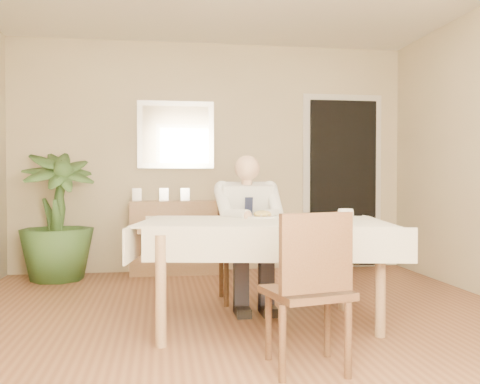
{
  "coord_description": "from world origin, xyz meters",
  "views": [
    {
      "loc": [
        -0.6,
        -3.62,
        1.05
      ],
      "look_at": [
        0.0,
        0.35,
        0.95
      ],
      "focal_mm": 40.0,
      "sensor_mm": 36.0,
      "label": 1
    }
  ],
  "objects": [
    {
      "name": "sideboard",
      "position": [
        -0.42,
        2.32,
        0.4
      ],
      "size": [
        1.01,
        0.35,
        0.81
      ],
      "primitive_type": "cube",
      "rotation": [
        0.0,
        0.0,
        -0.0
      ],
      "color": "#967654",
      "rests_on": "ground"
    },
    {
      "name": "mirror",
      "position": [
        -0.42,
        2.47,
        1.55
      ],
      "size": [
        0.86,
        0.04,
        0.76
      ],
      "color": "silver",
      "rests_on": "room"
    },
    {
      "name": "photo_frame_right",
      "position": [
        -0.32,
        2.39,
        0.88
      ],
      "size": [
        0.1,
        0.02,
        0.14
      ],
      "primitive_type": "cube",
      "color": "silver",
      "rests_on": "sideboard"
    },
    {
      "name": "chair_near",
      "position": [
        0.2,
        -0.86,
        0.49
      ],
      "size": [
        0.49,
        0.5,
        0.87
      ],
      "rotation": [
        0.0,
        0.0,
        0.23
      ],
      "color": "#442E1C",
      "rests_on": "ground"
    },
    {
      "name": "dining_table",
      "position": [
        0.13,
        0.09,
        0.67
      ],
      "size": [
        1.89,
        1.31,
        0.75
      ],
      "rotation": [
        0.0,
        0.0,
        -0.18
      ],
      "color": "#967654",
      "rests_on": "ground"
    },
    {
      "name": "seated_man",
      "position": [
        0.13,
        0.68,
        0.69
      ],
      "size": [
        0.48,
        0.72,
        1.24
      ],
      "color": "white",
      "rests_on": "ground"
    },
    {
      "name": "doorway",
      "position": [
        1.55,
        2.46,
        1.0
      ],
      "size": [
        0.96,
        0.07,
        2.1
      ],
      "color": "silver",
      "rests_on": "ground"
    },
    {
      "name": "window",
      "position": [
        0.0,
        -2.47,
        1.45
      ],
      "size": [
        1.34,
        0.04,
        1.44
      ],
      "color": "silver",
      "rests_on": "room"
    },
    {
      "name": "potted_palm",
      "position": [
        -1.65,
        2.12,
        0.67
      ],
      "size": [
        0.98,
        0.98,
        1.33
      ],
      "primitive_type": "imported",
      "rotation": [
        0.0,
        0.0,
        0.4
      ],
      "color": "#305122",
      "rests_on": "ground"
    },
    {
      "name": "plate",
      "position": [
        0.17,
        0.33,
        0.76
      ],
      "size": [
        0.26,
        0.26,
        0.02
      ],
      "primitive_type": "cylinder",
      "color": "white",
      "rests_on": "dining_table"
    },
    {
      "name": "knife",
      "position": [
        0.21,
        0.27,
        0.78
      ],
      "size": [
        0.01,
        0.13,
        0.01
      ],
      "primitive_type": "cylinder",
      "rotation": [
        1.57,
        0.0,
        0.0
      ],
      "color": "silver",
      "rests_on": "dining_table"
    },
    {
      "name": "coffee_mug",
      "position": [
        0.68,
        -0.06,
        0.8
      ],
      "size": [
        0.11,
        0.11,
        0.09
      ],
      "primitive_type": "imported",
      "rotation": [
        0.0,
        0.0,
        0.02
      ],
      "color": "white",
      "rests_on": "dining_table"
    },
    {
      "name": "photo_frame_center",
      "position": [
        -0.55,
        2.37,
        0.88
      ],
      "size": [
        0.1,
        0.02,
        0.14
      ],
      "primitive_type": "cube",
      "color": "silver",
      "rests_on": "sideboard"
    },
    {
      "name": "photo_frame_left",
      "position": [
        -0.85,
        2.33,
        0.88
      ],
      "size": [
        0.1,
        0.02,
        0.14
      ],
      "primitive_type": "cube",
      "color": "silver",
      "rests_on": "sideboard"
    },
    {
      "name": "chair_far",
      "position": [
        0.13,
        0.97,
        0.52
      ],
      "size": [
        0.49,
        0.49,
        0.92
      ],
      "rotation": [
        0.0,
        0.0,
        0.13
      ],
      "color": "#442E1C",
      "rests_on": "ground"
    },
    {
      "name": "fork",
      "position": [
        0.13,
        0.27,
        0.78
      ],
      "size": [
        0.01,
        0.13,
        0.01
      ],
      "primitive_type": "cylinder",
      "rotation": [
        1.57,
        0.0,
        0.0
      ],
      "color": "silver",
      "rests_on": "dining_table"
    },
    {
      "name": "food",
      "position": [
        0.17,
        0.33,
        0.78
      ],
      "size": [
        0.14,
        0.14,
        0.06
      ],
      "primitive_type": "ellipsoid",
      "color": "olive",
      "rests_on": "dining_table"
    },
    {
      "name": "room",
      "position": [
        0.0,
        0.0,
        1.3
      ],
      "size": [
        5.0,
        5.02,
        2.6
      ],
      "color": "brown",
      "rests_on": "ground"
    }
  ]
}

